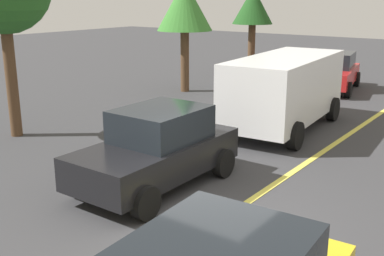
{
  "coord_description": "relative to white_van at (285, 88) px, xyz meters",
  "views": [
    {
      "loc": [
        -6.38,
        -4.23,
        3.93
      ],
      "look_at": [
        0.77,
        1.06,
        1.44
      ],
      "focal_mm": 44.44,
      "sensor_mm": 36.0,
      "label": 1
    }
  ],
  "objects": [
    {
      "name": "white_van",
      "position": [
        0.0,
        0.0,
        0.0
      ],
      "size": [
        5.35,
        2.62,
        2.2
      ],
      "color": "white",
      "rests_on": "ground_plane"
    },
    {
      "name": "tree_left_verge",
      "position": [
        2.87,
        5.98,
        2.21
      ],
      "size": [
        2.27,
        2.27,
        4.55
      ],
      "color": "#513823",
      "rests_on": "ground_plane"
    },
    {
      "name": "lane_marking_centre",
      "position": [
        -3.53,
        -1.84,
        -1.26
      ],
      "size": [
        28.0,
        0.16,
        0.01
      ],
      "primitive_type": "cube",
      "color": "#E0D14C"
    },
    {
      "name": "car_black_behind_van",
      "position": [
        -5.72,
        0.16,
        -0.44
      ],
      "size": [
        3.86,
        1.96,
        1.67
      ],
      "color": "black",
      "rests_on": "ground_plane"
    },
    {
      "name": "ground_plane",
      "position": [
        -6.53,
        -1.84,
        -1.27
      ],
      "size": [
        80.0,
        80.0,
        0.0
      ],
      "primitive_type": "plane",
      "color": "#38383A"
    },
    {
      "name": "tree_centre_verge",
      "position": [
        8.13,
        5.79,
        2.09
      ],
      "size": [
        1.99,
        1.99,
        4.33
      ],
      "color": "#513823",
      "rests_on": "ground_plane"
    },
    {
      "name": "car_red_crossing",
      "position": [
        6.89,
        1.08,
        -0.47
      ],
      "size": [
        4.3,
        2.57,
        1.59
      ],
      "color": "red",
      "rests_on": "ground_plane"
    }
  ]
}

